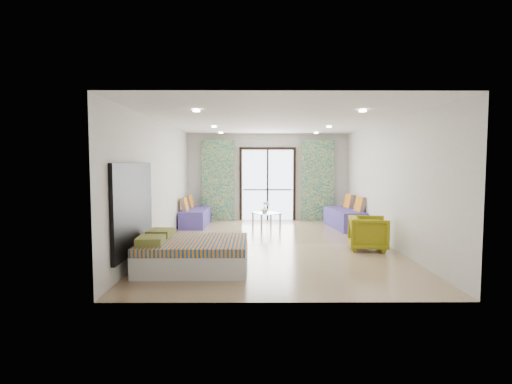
{
  "coord_description": "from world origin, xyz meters",
  "views": [
    {
      "loc": [
        -0.44,
        -8.78,
        1.81
      ],
      "look_at": [
        -0.39,
        0.07,
        1.15
      ],
      "focal_mm": 28.0,
      "sensor_mm": 36.0,
      "label": 1
    }
  ],
  "objects_px": {
    "daybed_left": "(195,216)",
    "daybed_right": "(346,218)",
    "bed": "(193,254)",
    "coffee_table": "(266,214)",
    "armchair": "(368,231)"
  },
  "relations": [
    {
      "from": "daybed_left",
      "to": "daybed_right",
      "type": "xyz_separation_m",
      "value": [
        4.23,
        -0.42,
        0.02
      ]
    },
    {
      "from": "daybed_right",
      "to": "bed",
      "type": "bearing_deg",
      "value": -136.26
    },
    {
      "from": "bed",
      "to": "daybed_left",
      "type": "height_order",
      "value": "daybed_left"
    },
    {
      "from": "daybed_left",
      "to": "daybed_right",
      "type": "bearing_deg",
      "value": -4.61
    },
    {
      "from": "daybed_right",
      "to": "armchair",
      "type": "xyz_separation_m",
      "value": [
        -0.18,
        -2.79,
        0.1
      ]
    },
    {
      "from": "daybed_left",
      "to": "daybed_right",
      "type": "relative_size",
      "value": 0.91
    },
    {
      "from": "bed",
      "to": "daybed_right",
      "type": "height_order",
      "value": "daybed_right"
    },
    {
      "from": "daybed_left",
      "to": "bed",
      "type": "bearing_deg",
      "value": -81.17
    },
    {
      "from": "armchair",
      "to": "daybed_left",
      "type": "bearing_deg",
      "value": 59.98
    },
    {
      "from": "coffee_table",
      "to": "daybed_left",
      "type": "bearing_deg",
      "value": 167.95
    },
    {
      "from": "bed",
      "to": "daybed_right",
      "type": "relative_size",
      "value": 0.94
    },
    {
      "from": "daybed_left",
      "to": "coffee_table",
      "type": "relative_size",
      "value": 2.04
    },
    {
      "from": "coffee_table",
      "to": "daybed_right",
      "type": "bearing_deg",
      "value": 0.41
    },
    {
      "from": "bed",
      "to": "coffee_table",
      "type": "xyz_separation_m",
      "value": [
        1.39,
        4.24,
        0.12
      ]
    },
    {
      "from": "bed",
      "to": "daybed_right",
      "type": "bearing_deg",
      "value": 49.81
    }
  ]
}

